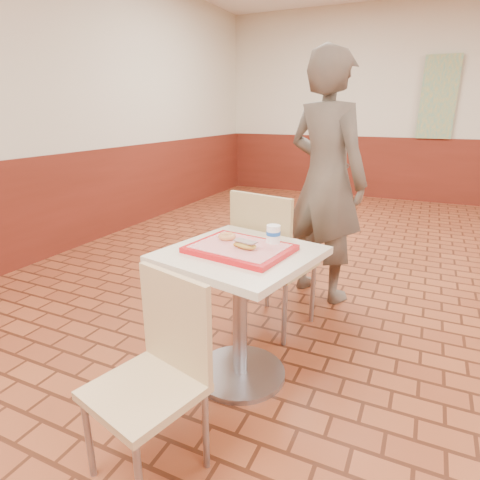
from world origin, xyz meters
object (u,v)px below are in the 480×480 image
at_px(long_john_donut, 245,245).
at_px(paper_cup, 273,234).
at_px(chair_main_front, 157,367).
at_px(serving_tray, 240,249).
at_px(chair_main_back, 270,256).
at_px(main_table, 240,294).
at_px(ring_donut, 227,236).
at_px(customer, 326,180).

bearing_deg(long_john_donut, paper_cup, 58.17).
height_order(chair_main_front, paper_cup, paper_cup).
distance_m(serving_tray, long_john_donut, 0.06).
height_order(chair_main_back, paper_cup, chair_main_back).
xyz_separation_m(main_table, paper_cup, (0.13, 0.12, 0.32)).
distance_m(chair_main_front, chair_main_back, 1.20).
relative_size(chair_main_front, ring_donut, 8.80).
xyz_separation_m(customer, paper_cup, (0.01, -1.12, -0.11)).
height_order(main_table, customer, customer).
bearing_deg(customer, chair_main_front, 109.13).
height_order(ring_donut, paper_cup, paper_cup).
distance_m(customer, ring_donut, 1.21).
bearing_deg(chair_main_back, ring_donut, 94.01).
bearing_deg(ring_donut, long_john_donut, -33.59).
bearing_deg(customer, ring_donut, 103.10).
relative_size(main_table, customer, 0.40).
bearing_deg(long_john_donut, chair_main_back, 98.03).
bearing_deg(chair_main_back, chair_main_front, 101.73).
xyz_separation_m(chair_main_front, serving_tray, (0.05, 0.66, 0.29)).
relative_size(main_table, serving_tray, 1.53).
relative_size(chair_main_back, serving_tray, 1.95).
relative_size(chair_main_back, paper_cup, 10.36).
distance_m(ring_donut, long_john_donut, 0.18).
bearing_deg(long_john_donut, customer, 86.05).
relative_size(customer, serving_tray, 3.81).
bearing_deg(serving_tray, chair_main_back, 94.30).
height_order(customer, ring_donut, customer).
bearing_deg(main_table, long_john_donut, -36.32).
relative_size(ring_donut, paper_cup, 1.03).
bearing_deg(long_john_donut, chair_main_front, -98.20).
distance_m(long_john_donut, paper_cup, 0.18).
distance_m(main_table, chair_main_back, 0.54).
relative_size(customer, paper_cup, 20.23).
bearing_deg(long_john_donut, ring_donut, 146.41).
bearing_deg(serving_tray, main_table, 14.04).
bearing_deg(chair_main_back, paper_cup, 124.60).
xyz_separation_m(long_john_donut, paper_cup, (0.09, 0.15, 0.03)).
height_order(customer, long_john_donut, customer).
xyz_separation_m(chair_main_front, chair_main_back, (0.01, 1.20, 0.07)).
bearing_deg(chair_main_back, long_john_donut, 110.25).
bearing_deg(long_john_donut, main_table, 143.68).
bearing_deg(customer, serving_tray, 108.63).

